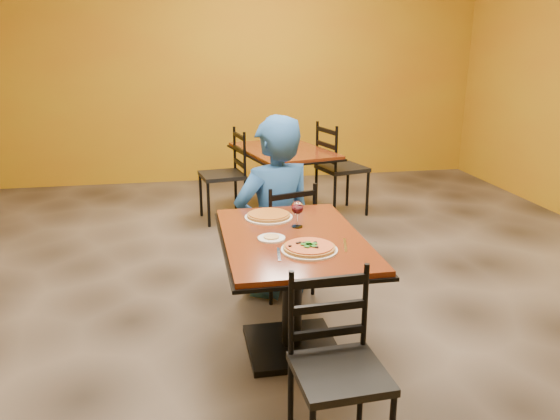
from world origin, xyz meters
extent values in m
cube|color=black|center=(0.00, 0.00, 0.00)|extent=(7.00, 8.00, 0.01)
cube|color=#A98712|center=(0.00, 4.00, 1.50)|extent=(7.00, 0.01, 3.00)
cube|color=maroon|center=(0.00, -0.50, 0.73)|extent=(0.80, 1.20, 0.03)
cube|color=black|center=(0.00, -0.50, 0.71)|extent=(0.83, 1.23, 0.02)
cylinder|color=black|center=(0.00, -0.50, 0.37)|extent=(0.12, 0.12, 0.66)
cube|color=black|center=(0.00, -0.50, 0.02)|extent=(0.55, 0.55, 0.04)
cube|color=maroon|center=(0.45, 2.19, 0.73)|extent=(1.08, 1.38, 0.03)
cube|color=black|center=(0.45, 2.19, 0.71)|extent=(1.11, 1.41, 0.02)
cylinder|color=black|center=(0.45, 2.19, 0.37)|extent=(0.12, 0.12, 0.66)
cube|color=black|center=(0.45, 2.19, 0.02)|extent=(0.67, 0.67, 0.04)
imported|color=#194A8D|center=(0.04, 0.36, 0.68)|extent=(0.76, 0.63, 1.35)
cylinder|color=white|center=(0.04, -0.75, 0.76)|extent=(0.31, 0.31, 0.01)
cylinder|color=#990B0D|center=(0.04, -0.75, 0.77)|extent=(0.28, 0.28, 0.02)
cylinder|color=white|center=(-0.08, -0.14, 0.76)|extent=(0.31, 0.31, 0.01)
cylinder|color=gold|center=(-0.08, -0.14, 0.77)|extent=(0.28, 0.28, 0.02)
cylinder|color=white|center=(-0.13, -0.53, 0.76)|extent=(0.16, 0.16, 0.01)
cylinder|color=tan|center=(-0.13, -0.53, 0.76)|extent=(0.09, 0.09, 0.01)
cube|color=silver|center=(-0.13, -0.78, 0.75)|extent=(0.04, 0.19, 0.00)
cube|color=silver|center=(0.26, -0.71, 0.75)|extent=(0.07, 0.21, 0.00)
camera|label=1|loc=(-0.61, -3.43, 1.83)|focal=34.85mm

